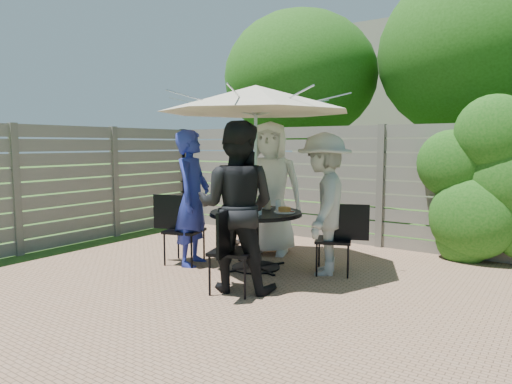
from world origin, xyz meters
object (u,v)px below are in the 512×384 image
Objects in this scene: chair_back at (272,234)px; glass_front at (259,209)px; chair_right at (334,254)px; bicycle at (252,207)px; plate_front at (248,214)px; plate_back at (262,206)px; person_back at (270,189)px; person_left at (193,199)px; plate_left at (228,208)px; syrup_jug at (252,204)px; umbrella at (256,99)px; person_right at (324,204)px; patio_table at (256,229)px; chair_front at (233,268)px; person_front at (236,207)px; plate_right at (285,210)px; chair_left at (184,244)px; glass_right at (278,205)px; coffee_cup at (268,205)px; glass_back at (253,203)px; glass_left at (233,206)px.

glass_front is at bearing -3.00° from chair_back.
bicycle reaches higher than chair_right.
plate_back is at bearing 110.54° from plate_front.
person_back is 1.18m from person_left.
plate_left is 1.63× the size of syrup_jug.
umbrella is 1.50m from person_right.
patio_table is 1.58× the size of chair_front.
umbrella is 1.73× the size of person_left.
person_front is 6.92× the size of plate_right.
chair_right is (1.81, 0.68, -0.01)m from chair_left.
plate_right is 1.86× the size of glass_front.
chair_back is 1.14m from plate_right.
patio_table is 0.99m from chair_front.
chair_back is at bearing 110.66° from umbrella.
plate_right is (1.24, 0.46, 0.48)m from chair_left.
chair_right is 0.90m from glass_right.
coffee_cup is (-0.76, -0.05, -0.05)m from person_right.
chair_front reaches higher than plate_back.
coffee_cup is at bearing 86.09° from umbrella.
person_left is at bearing -139.76° from glass_back.
person_left is 0.97m from glass_front.
plate_front is at bearing -24.46° from plate_left.
chair_back is 0.49× the size of person_front.
bicycle reaches higher than coffee_cup.
syrup_jug reaches higher than glass_front.
patio_table is at bearing 90.00° from umbrella.
syrup_jug is (0.83, 0.36, 0.54)m from chair_left.
plate_front is at bearing -90.00° from person_front.
bicycle is at bearing -7.61° from person_left.
person_front is at bearing -46.01° from plate_left.
patio_table is 10.27× the size of glass_front.
chair_left is 1.34m from glass_right.
glass_back is at bearing -71.71° from bicycle.
person_front is 1.17m from person_right.
chair_front is 3.51× the size of plate_back.
glass_left is (-0.21, -0.19, -1.29)m from umbrella.
chair_left is 0.99× the size of chair_front.
plate_left is at bearing -90.00° from person_right.
patio_table is at bearing -137.46° from glass_right.
plate_front is at bearing -113.45° from person_left.
person_left is (-0.78, -0.29, 0.36)m from patio_table.
glass_left is (-1.11, -0.53, 0.54)m from chair_right.
glass_right reaches higher than plate_back.
person_right is at bearing -1.61° from chair_right.
bicycle is (-1.35, 1.98, -0.25)m from plate_front.
glass_right is (0.33, -0.15, 0.05)m from plate_back.
glass_back is 1.00× the size of glass_right.
glass_back is (-0.32, 0.54, 0.05)m from plate_front.
chair_back is (-0.34, 0.90, -0.24)m from patio_table.
umbrella is 1.32m from glass_right.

